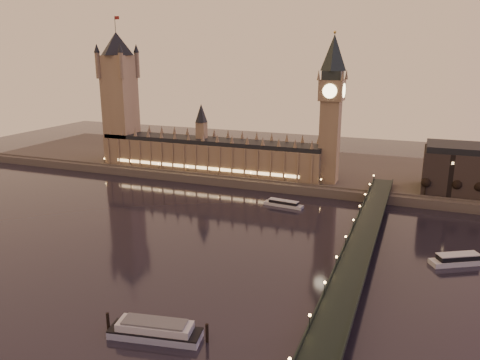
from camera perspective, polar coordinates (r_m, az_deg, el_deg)
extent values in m
plane|color=black|center=(252.86, -7.17, -7.08)|extent=(700.00, 700.00, 0.00)
cube|color=#423D35|center=(390.17, 8.38, 1.31)|extent=(560.00, 130.00, 6.00)
cube|color=brown|center=(368.64, -3.80, 2.86)|extent=(180.00, 26.00, 22.00)
cube|color=black|center=(366.18, -3.83, 4.79)|extent=(180.00, 22.00, 3.20)
cube|color=#FFCC7F|center=(358.13, -4.70, 1.50)|extent=(153.00, 0.25, 2.20)
cube|color=brown|center=(403.56, -14.33, 8.25)|extent=(22.00, 22.00, 88.00)
cone|color=black|center=(401.12, -14.84, 15.78)|extent=(31.68, 31.68, 18.00)
cylinder|color=black|center=(401.69, -14.99, 17.91)|extent=(0.44, 0.44, 12.00)
cube|color=maroon|center=(400.70, -14.77, 18.58)|extent=(4.00, 0.15, 2.50)
cube|color=brown|center=(336.62, 10.85, 4.57)|extent=(13.00, 13.00, 58.00)
cube|color=brown|center=(332.09, 11.16, 10.69)|extent=(16.00, 16.00, 14.00)
cylinder|color=#FFEAA5|center=(324.07, 10.88, 10.60)|extent=(9.60, 0.35, 9.60)
cylinder|color=#FFEAA5|center=(333.66, 9.75, 10.78)|extent=(0.35, 9.60, 9.60)
cube|color=black|center=(331.51, 11.25, 12.41)|extent=(13.00, 13.00, 6.00)
cone|color=black|center=(331.22, 11.38, 15.00)|extent=(17.68, 17.68, 24.00)
sphere|color=gold|center=(331.51, 11.50, 17.25)|extent=(2.00, 2.00, 2.00)
cube|color=black|center=(223.57, 14.22, -8.29)|extent=(13.00, 260.00, 2.00)
cube|color=black|center=(223.69, 12.63, -7.75)|extent=(0.60, 260.00, 1.00)
cube|color=black|center=(222.46, 15.87, -8.11)|extent=(0.60, 260.00, 1.00)
cylinder|color=black|center=(325.06, 21.70, -1.10)|extent=(0.70, 0.70, 8.56)
sphere|color=black|center=(323.92, 21.77, -0.34)|extent=(5.70, 5.70, 5.70)
cylinder|color=black|center=(325.76, 24.53, -1.36)|extent=(0.70, 0.70, 8.56)
sphere|color=black|center=(324.63, 24.62, -0.61)|extent=(5.70, 5.70, 5.70)
cube|color=silver|center=(303.10, 5.32, -3.03)|extent=(26.31, 8.66, 1.89)
cube|color=black|center=(302.52, 5.33, -2.69)|extent=(19.52, 6.85, 1.89)
cube|color=silver|center=(302.18, 5.33, -2.49)|extent=(20.06, 7.13, 0.34)
cube|color=silver|center=(243.85, 24.99, -9.02)|extent=(26.04, 19.06, 2.38)
cube|color=black|center=(242.94, 25.05, -8.51)|extent=(19.55, 14.59, 2.38)
cube|color=silver|center=(242.42, 25.09, -8.20)|extent=(20.14, 15.09, 0.43)
cube|color=#94A0BC|center=(172.79, -10.29, -18.01)|extent=(33.31, 14.68, 2.62)
cube|color=black|center=(171.95, -10.32, -17.57)|extent=(33.31, 14.68, 0.50)
cube|color=silver|center=(171.12, -10.34, -17.13)|extent=(27.19, 12.61, 2.62)
cube|color=#595B5E|center=(170.24, -10.37, -16.66)|extent=(23.05, 10.89, 0.70)
cylinder|color=black|center=(179.07, -15.79, -16.29)|extent=(1.11, 1.11, 6.84)
cylinder|color=black|center=(167.36, -4.04, -18.12)|extent=(1.11, 1.11, 6.84)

